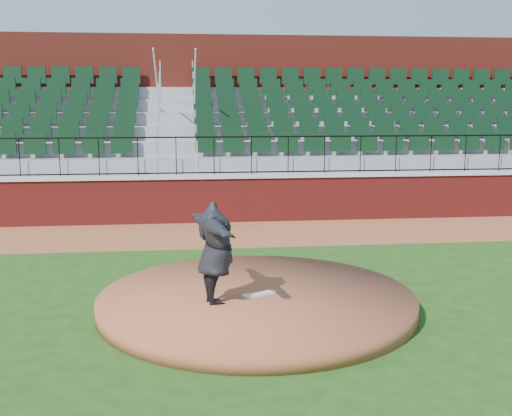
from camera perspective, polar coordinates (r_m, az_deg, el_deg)
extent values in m
plane|color=#1D4313|center=(10.47, 0.94, -8.41)|extent=(90.00, 90.00, 0.00)
cube|color=brown|center=(15.66, -1.62, -2.29)|extent=(34.00, 3.20, 0.01)
cube|color=maroon|center=(17.12, -2.09, 0.75)|extent=(34.00, 0.35, 1.20)
cube|color=#B7B7B7|center=(17.03, -2.11, 2.91)|extent=(34.00, 0.45, 0.10)
cube|color=maroon|center=(22.44, -3.24, 8.36)|extent=(34.00, 0.50, 5.50)
cylinder|color=brown|center=(10.05, 0.06, -8.43)|extent=(4.97, 4.97, 0.25)
cube|color=silver|center=(9.94, 0.31, -7.79)|extent=(0.55, 0.34, 0.04)
imported|color=black|center=(9.38, -3.71, -4.06)|extent=(0.95, 1.97, 1.55)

